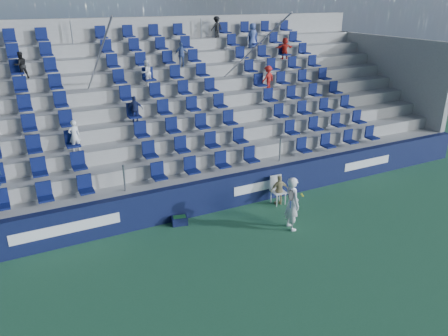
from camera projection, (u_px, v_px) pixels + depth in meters
name	position (u px, v px, depth m)	size (l,w,h in m)	color
ground	(261.00, 253.00, 12.93)	(70.00, 70.00, 0.00)	#2A6340
sponsor_wall	(214.00, 195.00, 15.31)	(24.00, 0.32, 1.20)	#10173C
grandstand	(163.00, 118.00, 18.96)	(24.00, 8.17, 6.63)	#9D9D98
tennis_player	(292.00, 203.00, 13.99)	(0.69, 0.70, 1.81)	white
line_judge_chair	(277.00, 188.00, 15.88)	(0.49, 0.50, 1.05)	white
line_judge	(279.00, 190.00, 15.76)	(0.67, 0.28, 1.14)	tan
ball_bin	(180.00, 220.00, 14.51)	(0.57, 0.43, 0.29)	#10163A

